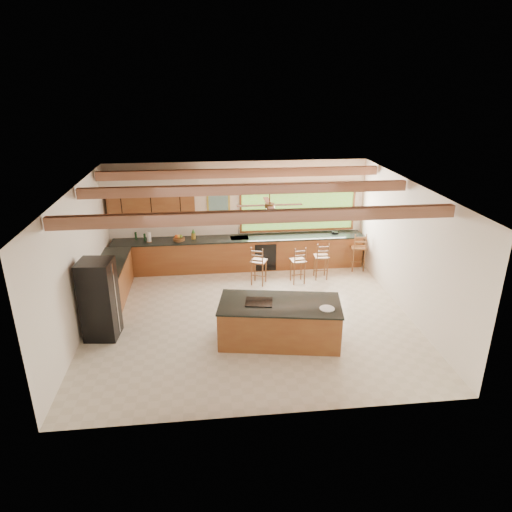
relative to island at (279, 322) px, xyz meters
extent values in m
plane|color=beige|center=(-0.51, 1.02, -0.43)|extent=(7.20, 7.20, 0.00)
cube|color=white|center=(-0.51, 4.27, 1.07)|extent=(7.20, 0.04, 3.00)
cube|color=white|center=(-0.51, -2.23, 1.07)|extent=(7.20, 0.04, 3.00)
cube|color=white|center=(-4.11, 1.02, 1.07)|extent=(0.04, 6.50, 3.00)
cube|color=white|center=(3.09, 1.02, 1.07)|extent=(0.04, 6.50, 3.00)
cube|color=#A16E50|center=(-0.51, 1.02, 2.57)|extent=(7.20, 6.50, 0.04)
cube|color=#99654C|center=(-0.51, -0.58, 2.43)|extent=(7.10, 0.15, 0.22)
cube|color=#99654C|center=(-0.51, 1.52, 2.43)|extent=(7.10, 0.15, 0.22)
cube|color=#99654C|center=(-0.51, 3.32, 2.43)|extent=(7.10, 0.15, 0.22)
cube|color=brown|center=(-2.86, 4.08, 1.47)|extent=(2.30, 0.35, 0.70)
cube|color=silver|center=(-2.86, 4.01, 2.07)|extent=(2.60, 0.50, 0.48)
cylinder|color=#FFEABF|center=(-3.56, 4.01, 1.84)|extent=(0.10, 0.10, 0.01)
cylinder|color=#FFEABF|center=(-2.16, 4.01, 1.84)|extent=(0.10, 0.10, 0.01)
cube|color=#88BD43|center=(1.19, 4.24, 1.24)|extent=(3.20, 0.04, 1.30)
cube|color=gold|center=(-1.06, 4.24, 1.42)|extent=(0.64, 0.03, 0.54)
cube|color=#427756|center=(-1.06, 4.22, 1.42)|extent=(0.54, 0.01, 0.44)
cube|color=brown|center=(-0.51, 3.93, 0.01)|extent=(7.00, 0.65, 0.88)
cube|color=black|center=(-0.51, 3.93, 0.47)|extent=(7.04, 0.69, 0.04)
cube|color=brown|center=(-3.77, 2.37, 0.01)|extent=(0.65, 2.35, 0.88)
cube|color=black|center=(-3.77, 2.37, 0.47)|extent=(0.69, 2.39, 0.04)
cube|color=black|center=(0.19, 3.60, -0.01)|extent=(0.60, 0.02, 0.78)
cube|color=silver|center=(-0.51, 3.93, 0.47)|extent=(0.50, 0.38, 0.03)
cylinder|color=silver|center=(-0.51, 4.13, 0.64)|extent=(0.03, 0.03, 0.30)
cylinder|color=silver|center=(-0.51, 4.03, 0.77)|extent=(0.03, 0.20, 0.03)
cylinder|color=silver|center=(-2.98, 3.87, 0.63)|extent=(0.12, 0.12, 0.29)
cylinder|color=#173A1A|center=(-3.37, 4.11, 0.59)|extent=(0.06, 0.06, 0.21)
cylinder|color=#173A1A|center=(-3.11, 3.97, 0.59)|extent=(0.06, 0.06, 0.20)
cube|color=black|center=(2.25, 3.98, 0.53)|extent=(0.19, 0.16, 0.08)
cube|color=brown|center=(0.00, 0.00, -0.02)|extent=(2.58, 1.52, 0.82)
cube|color=black|center=(0.00, 0.00, 0.41)|extent=(2.62, 1.57, 0.04)
cube|color=black|center=(-0.42, 0.07, 0.44)|extent=(0.61, 0.52, 0.02)
cylinder|color=silver|center=(0.88, -0.35, 0.43)|extent=(0.30, 0.30, 0.01)
cube|color=black|center=(-3.66, 0.57, 0.42)|extent=(0.73, 0.71, 1.70)
cube|color=silver|center=(-3.33, 0.57, 0.42)|extent=(0.02, 0.05, 1.57)
cube|color=brown|center=(-0.10, 2.82, 0.21)|extent=(0.50, 0.50, 0.04)
cylinder|color=brown|center=(-0.25, 2.67, -0.12)|extent=(0.04, 0.04, 0.62)
cylinder|color=brown|center=(0.06, 2.67, -0.12)|extent=(0.04, 0.04, 0.62)
cylinder|color=brown|center=(-0.25, 2.97, -0.12)|extent=(0.04, 0.04, 0.62)
cylinder|color=brown|center=(0.06, 2.97, -0.12)|extent=(0.04, 0.04, 0.62)
cube|color=brown|center=(1.62, 2.99, 0.20)|extent=(0.39, 0.39, 0.04)
cylinder|color=brown|center=(1.47, 2.84, -0.12)|extent=(0.04, 0.04, 0.61)
cylinder|color=brown|center=(1.77, 2.84, -0.12)|extent=(0.04, 0.04, 0.61)
cylinder|color=brown|center=(1.47, 3.14, -0.12)|extent=(0.04, 0.04, 0.61)
cylinder|color=brown|center=(1.77, 3.14, -0.12)|extent=(0.04, 0.04, 0.61)
cube|color=brown|center=(0.94, 2.79, 0.19)|extent=(0.41, 0.41, 0.04)
cylinder|color=brown|center=(0.80, 2.65, -0.13)|extent=(0.03, 0.03, 0.60)
cylinder|color=brown|center=(1.09, 2.65, -0.13)|extent=(0.03, 0.03, 0.60)
cylinder|color=brown|center=(0.80, 2.94, -0.13)|extent=(0.03, 0.03, 0.60)
cylinder|color=brown|center=(1.09, 2.94, -0.13)|extent=(0.03, 0.03, 0.60)
cube|color=brown|center=(2.79, 3.47, 0.25)|extent=(0.42, 0.42, 0.04)
cylinder|color=brown|center=(2.63, 3.31, -0.10)|extent=(0.04, 0.04, 0.65)
cylinder|color=brown|center=(2.95, 3.31, -0.10)|extent=(0.04, 0.04, 0.65)
cylinder|color=brown|center=(2.63, 3.63, -0.10)|extent=(0.04, 0.04, 0.65)
cylinder|color=brown|center=(2.95, 3.63, -0.10)|extent=(0.04, 0.04, 0.65)
camera|label=1|loc=(-1.40, -8.12, 4.67)|focal=32.00mm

